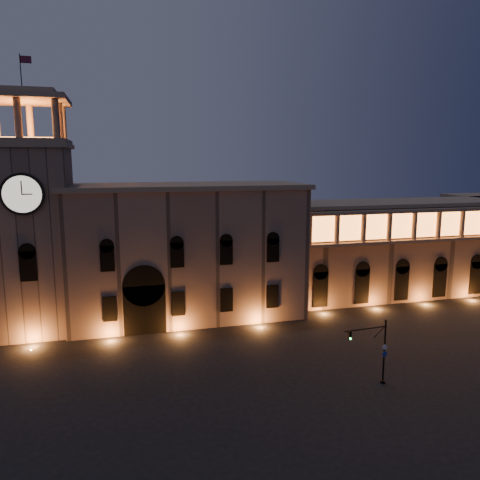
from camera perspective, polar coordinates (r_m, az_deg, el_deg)
The scene contains 5 objects.
ground at distance 45.01m, azimuth 0.62°, elevation -17.56°, with size 160.00×160.00×0.00m, color black.
government_building at distance 62.24m, azimuth -6.60°, elevation -1.34°, with size 30.80×12.80×17.60m.
clock_tower at distance 60.89m, azimuth -23.96°, elevation 1.20°, with size 9.80×9.80×32.40m.
colonnade_wing at distance 76.83m, azimuth 19.22°, elevation -0.80°, with size 40.60×11.50×14.50m.
traffic_light at distance 46.03m, azimuth 16.40°, elevation -12.87°, with size 4.52×0.68×6.21m.
Camera 1 is at (-10.68, -38.56, 20.61)m, focal length 35.00 mm.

